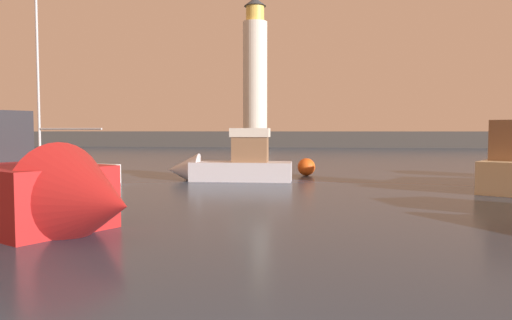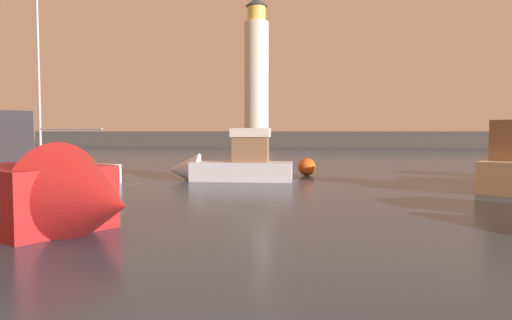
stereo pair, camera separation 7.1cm
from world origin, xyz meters
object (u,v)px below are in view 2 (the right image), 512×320
(motorboat_3, at_px, (228,165))
(mooring_buoy, at_px, (307,167))
(lighthouse, at_px, (257,68))
(sailboat_moored, at_px, (52,171))
(motorboat_1, at_px, (14,185))

(motorboat_3, relative_size, mooring_buoy, 6.42)
(lighthouse, bearing_deg, sailboat_moored, -93.88)
(lighthouse, height_order, motorboat_3, lighthouse)
(motorboat_3, bearing_deg, motorboat_1, -106.75)
(motorboat_1, xyz_separation_m, motorboat_3, (3.42, 11.35, -0.26))
(lighthouse, height_order, motorboat_1, lighthouse)
(motorboat_3, height_order, mooring_buoy, motorboat_3)
(motorboat_1, height_order, motorboat_3, motorboat_1)
(mooring_buoy, bearing_deg, motorboat_3, -141.45)
(lighthouse, xyz_separation_m, motorboat_1, (1.27, -59.60, -10.30))
(sailboat_moored, bearing_deg, lighthouse, 86.12)
(motorboat_1, bearing_deg, motorboat_3, 73.25)
(motorboat_3, bearing_deg, sailboat_moored, -169.59)
(motorboat_1, distance_m, mooring_buoy, 15.96)
(sailboat_moored, xyz_separation_m, mooring_buoy, (11.74, 4.41, -0.03))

